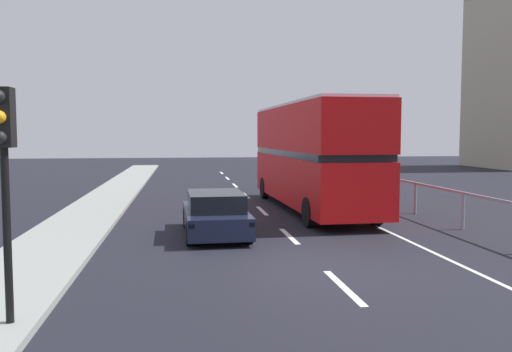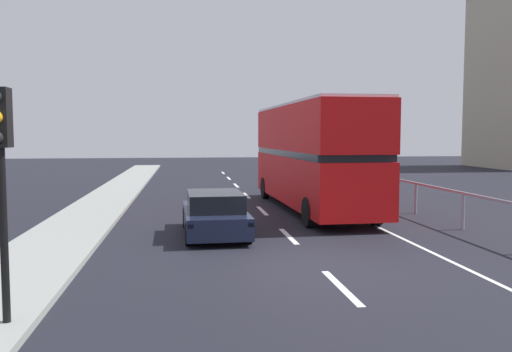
{
  "view_description": "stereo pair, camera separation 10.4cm",
  "coord_description": "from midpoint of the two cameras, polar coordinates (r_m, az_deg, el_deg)",
  "views": [
    {
      "loc": [
        -3.17,
        -11.96,
        3.02
      ],
      "look_at": [
        -0.47,
        7.24,
        1.53
      ],
      "focal_mm": 37.12,
      "sensor_mm": 36.0,
      "label": 1
    },
    {
      "loc": [
        -3.07,
        -11.97,
        3.02
      ],
      "look_at": [
        -0.47,
        7.24,
        1.53
      ],
      "focal_mm": 37.12,
      "sensor_mm": 36.0,
      "label": 2
    }
  ],
  "objects": [
    {
      "name": "double_decker_bus_red",
      "position": [
        21.47,
        6.14,
        2.42
      ],
      "size": [
        2.84,
        11.19,
        4.26
      ],
      "rotation": [
        0.0,
        0.0,
        0.03
      ],
      "color": "red",
      "rests_on": "ground"
    },
    {
      "name": "ground_plane",
      "position": [
        12.74,
        6.81,
        -9.58
      ],
      "size": [
        74.81,
        120.0,
        0.1
      ],
      "primitive_type": "cube",
      "color": "black"
    },
    {
      "name": "lane_paint_markings",
      "position": [
        21.72,
        5.93,
        -3.6
      ],
      "size": [
        3.38,
        46.0,
        0.01
      ],
      "color": "silver",
      "rests_on": "ground"
    },
    {
      "name": "hatchback_car_near",
      "position": [
        16.08,
        -4.3,
        -4.12
      ],
      "size": [
        1.93,
        4.33,
        1.33
      ],
      "rotation": [
        0.0,
        0.0,
        0.02
      ],
      "color": "#181D32",
      "rests_on": "ground"
    },
    {
      "name": "bridge_side_railing",
      "position": [
        22.86,
        15.17,
        -0.88
      ],
      "size": [
        0.1,
        42.0,
        1.22
      ],
      "color": "gray",
      "rests_on": "ground"
    },
    {
      "name": "traffic_signal_pole",
      "position": [
        8.82,
        -25.58,
        2.81
      ],
      "size": [
        0.3,
        0.42,
        3.6
      ],
      "color": "black",
      "rests_on": "near_sidewalk_kerb"
    },
    {
      "name": "near_sidewalk_kerb",
      "position": [
        12.81,
        -23.61,
        -9.29
      ],
      "size": [
        2.38,
        80.0,
        0.14
      ],
      "primitive_type": "cube",
      "color": "gray",
      "rests_on": "ground"
    }
  ]
}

